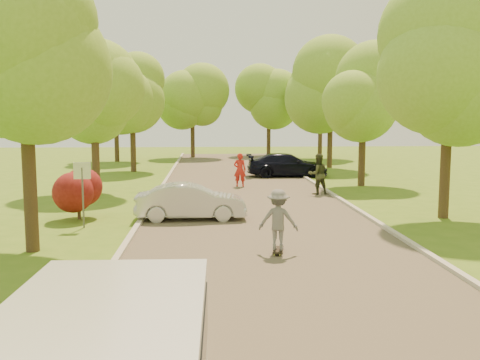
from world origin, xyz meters
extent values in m
plane|color=#466D1A|center=(0.00, 0.00, 0.00)|extent=(100.00, 100.00, 0.00)
cube|color=#4C4438|center=(0.00, 8.00, 0.01)|extent=(8.00, 60.00, 0.01)
cube|color=#B2AD9E|center=(-4.05, 8.00, 0.06)|extent=(0.18, 60.00, 0.12)
cube|color=#B2AD9E|center=(4.05, 8.00, 0.06)|extent=(0.18, 60.00, 0.12)
cylinder|color=#59595E|center=(-5.80, 4.00, 1.00)|extent=(0.06, 0.06, 2.00)
cube|color=white|center=(-5.80, 4.00, 1.90)|extent=(0.55, 0.04, 0.55)
cylinder|color=#382619|center=(-6.30, 5.50, 0.35)|extent=(0.12, 0.12, 0.70)
sphere|color=#590F0F|center=(-6.30, 5.50, 1.10)|extent=(1.70, 1.70, 1.70)
cylinder|color=#382619|center=(-6.50, 1.00, 1.80)|extent=(0.36, 0.36, 3.60)
sphere|color=olive|center=(-6.50, 1.00, 4.98)|extent=(4.60, 4.60, 4.60)
sphere|color=olive|center=(-5.81, 1.00, 5.67)|extent=(3.45, 3.45, 3.45)
cylinder|color=#382619|center=(-7.00, 12.00, 1.57)|extent=(0.36, 0.36, 3.15)
sphere|color=olive|center=(-7.00, 12.00, 4.41)|extent=(4.20, 4.20, 4.20)
sphere|color=olive|center=(-6.37, 12.00, 5.04)|extent=(3.15, 3.15, 3.15)
cylinder|color=#382619|center=(-6.60, 22.00, 1.91)|extent=(0.36, 0.36, 3.83)
sphere|color=olive|center=(-6.60, 22.00, 5.27)|extent=(4.80, 4.80, 4.80)
sphere|color=olive|center=(-5.88, 22.00, 5.99)|extent=(3.60, 3.60, 3.60)
cylinder|color=#382619|center=(6.80, 5.00, 1.91)|extent=(0.36, 0.36, 3.83)
sphere|color=olive|center=(6.80, 5.00, 5.33)|extent=(5.00, 5.00, 5.00)
sphere|color=olive|center=(7.55, 5.00, 6.08)|extent=(3.75, 3.75, 3.75)
cylinder|color=#382619|center=(6.40, 14.00, 1.69)|extent=(0.36, 0.36, 3.38)
sphere|color=olive|center=(6.40, 14.00, 4.70)|extent=(4.40, 4.40, 4.40)
sphere|color=olive|center=(7.06, 14.00, 5.36)|extent=(3.30, 3.30, 3.30)
cylinder|color=#382619|center=(7.00, 24.00, 2.02)|extent=(0.36, 0.36, 4.05)
sphere|color=olive|center=(7.00, 24.00, 5.61)|extent=(5.20, 5.20, 5.20)
sphere|color=olive|center=(7.78, 24.00, 6.39)|extent=(3.90, 3.90, 3.90)
cylinder|color=#382619|center=(-9.00, 30.00, 1.80)|extent=(0.36, 0.36, 3.60)
sphere|color=olive|center=(-9.00, 30.00, 5.10)|extent=(5.00, 5.00, 5.00)
sphere|color=olive|center=(-8.25, 30.00, 5.85)|extent=(3.75, 3.75, 3.75)
cylinder|color=#382619|center=(8.00, 32.00, 1.91)|extent=(0.36, 0.36, 3.83)
sphere|color=olive|center=(8.00, 32.00, 5.33)|extent=(5.00, 5.00, 5.00)
sphere|color=olive|center=(8.75, 32.00, 6.08)|extent=(3.75, 3.75, 3.75)
cylinder|color=#382619|center=(-3.00, 34.00, 1.69)|extent=(0.36, 0.36, 3.38)
sphere|color=olive|center=(-3.00, 34.00, 4.81)|extent=(4.80, 4.80, 4.80)
sphere|color=olive|center=(-2.28, 34.00, 5.53)|extent=(3.60, 3.60, 3.60)
cylinder|color=#382619|center=(4.00, 36.00, 1.80)|extent=(0.36, 0.36, 3.60)
sphere|color=olive|center=(4.00, 36.00, 5.10)|extent=(5.00, 5.00, 5.00)
sphere|color=olive|center=(4.75, 36.00, 5.85)|extent=(3.75, 3.75, 3.75)
imported|color=#BBBCC0|center=(-2.32, 5.24, 0.64)|extent=(3.92, 1.44, 1.28)
imported|color=black|center=(3.11, 18.43, 0.71)|extent=(4.87, 1.98, 1.41)
cube|color=black|center=(0.16, 0.34, 0.10)|extent=(0.41, 0.87, 0.02)
cylinder|color=#BFCC4C|center=(0.29, 0.61, 0.04)|extent=(0.04, 0.07, 0.06)
cylinder|color=#BFCC4C|center=(0.15, 0.65, 0.04)|extent=(0.04, 0.07, 0.06)
cylinder|color=#BFCC4C|center=(0.16, 0.03, 0.04)|extent=(0.04, 0.07, 0.06)
cylinder|color=#BFCC4C|center=(0.02, 0.07, 0.04)|extent=(0.04, 0.07, 0.06)
imported|color=slate|center=(0.16, 0.34, 0.92)|extent=(1.16, 0.82, 1.63)
imported|color=red|center=(-0.04, 13.94, 0.88)|extent=(0.69, 0.50, 1.76)
imported|color=#333821|center=(3.44, 10.98, 0.96)|extent=(1.06, 0.91, 1.92)
camera|label=1|loc=(-1.72, -13.57, 3.67)|focal=40.00mm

